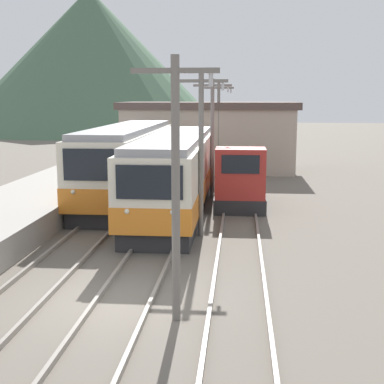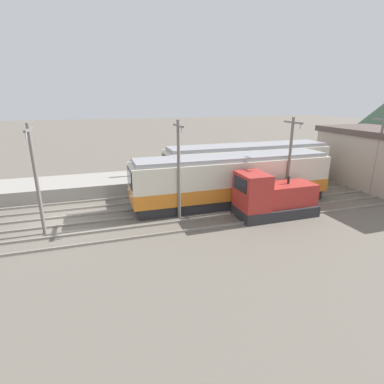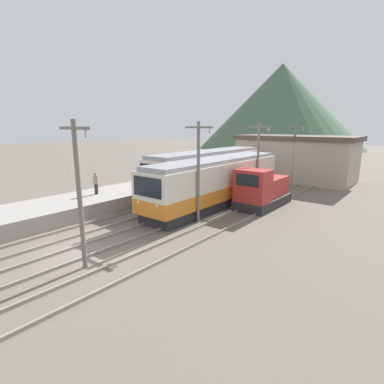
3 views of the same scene
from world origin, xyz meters
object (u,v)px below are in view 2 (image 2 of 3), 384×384
Objects in this scene: shunting_locomotive at (272,198)px; catenary_mast_far at (290,158)px; commuter_train_center at (232,182)px; person_on_platform at (133,166)px; catenary_mast_distant at (378,152)px; commuter_train_left at (247,169)px; catenary_mast_mid at (179,166)px; catenary_mast_near at (36,176)px.

catenary_mast_far reaches higher than shunting_locomotive.
shunting_locomotive is at bearing 25.95° from commuter_train_center.
commuter_train_center is 9.12m from person_on_platform.
catenary_mast_far is 8.00m from catenary_mast_distant.
catenary_mast_far is at bearing 124.81° from shunting_locomotive.
commuter_train_center is (2.80, -2.69, -0.10)m from commuter_train_left.
catenary_mast_far is (-1.49, 2.14, 2.22)m from shunting_locomotive.
commuter_train_left is 10.04m from catenary_mast_distant.
catenary_mast_far reaches higher than commuter_train_left.
commuter_train_left is 2.24× the size of catenary_mast_mid.
commuter_train_center is 9.01× the size of person_on_platform.
shunting_locomotive is at bearing 83.86° from catenary_mast_near.
catenary_mast_far is at bearing 90.00° from catenary_mast_mid.
commuter_train_left reaches higher than commuter_train_center.
catenary_mast_far reaches higher than person_on_platform.
catenary_mast_distant is at bearing 90.00° from catenary_mast_near.
shunting_locomotive is 6.44m from catenary_mast_mid.
commuter_train_center is at bearing 96.94° from catenary_mast_near.
person_on_platform is (-8.10, -1.91, -1.55)m from catenary_mast_mid.
catenary_mast_far is at bearing 12.04° from commuter_train_left.
catenary_mast_mid is at bearing -71.06° from commuter_train_center.
commuter_train_center is 2.77× the size of shunting_locomotive.
catenary_mast_near and catenary_mast_mid have the same top height.
catenary_mast_far is 3.83× the size of person_on_platform.
commuter_train_left is 2.24× the size of catenary_mast_distant.
shunting_locomotive reaches higher than person_on_platform.
catenary_mast_mid reaches higher than commuter_train_center.
catenary_mast_near reaches higher than commuter_train_center.
person_on_platform is (-8.10, 6.09, -1.55)m from catenary_mast_near.
catenary_mast_near reaches higher than person_on_platform.
catenary_mast_distant is (0.00, 24.01, 0.00)m from catenary_mast_near.
shunting_locomotive is (5.80, -1.23, -0.57)m from commuter_train_left.
catenary_mast_far is (0.00, 16.00, 0.00)m from catenary_mast_near.
commuter_train_center is 2.35× the size of catenary_mast_near.
catenary_mast_far is at bearing 90.00° from catenary_mast_near.
commuter_train_center is 4.29m from catenary_mast_far.
catenary_mast_far reaches higher than commuter_train_center.
commuter_train_left is 2.64× the size of shunting_locomotive.
person_on_platform is (-9.59, -7.77, 0.67)m from shunting_locomotive.
catenary_mast_distant reaches higher than shunting_locomotive.
shunting_locomotive is 3.26× the size of person_on_platform.
catenary_mast_near is (-1.49, -13.86, 2.22)m from shunting_locomotive.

